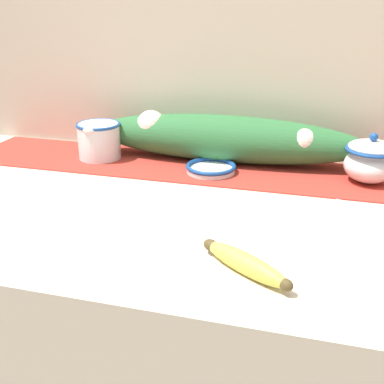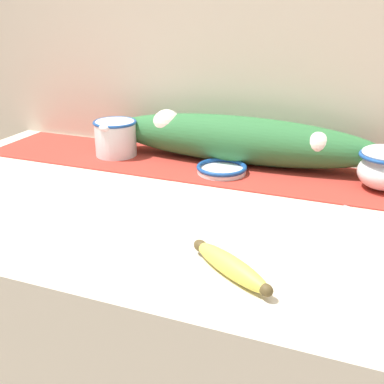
{
  "view_description": "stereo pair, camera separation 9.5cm",
  "coord_description": "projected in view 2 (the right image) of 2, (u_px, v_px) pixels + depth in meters",
  "views": [
    {
      "loc": [
        0.24,
        -0.9,
        1.34
      ],
      "look_at": [
        0.01,
        -0.05,
        0.98
      ],
      "focal_mm": 45.0,
      "sensor_mm": 36.0,
      "label": 1
    },
    {
      "loc": [
        0.33,
        -0.87,
        1.34
      ],
      "look_at": [
        0.01,
        -0.05,
        0.98
      ],
      "focal_mm": 45.0,
      "sensor_mm": 36.0,
      "label": 2
    }
  ],
  "objects": [
    {
      "name": "countertop",
      "position": [
        196.0,
        378.0,
        1.19
      ],
      "size": [
        1.49,
        0.75,
        0.93
      ],
      "primitive_type": "cube",
      "color": "beige",
      "rests_on": "ground_plane"
    },
    {
      "name": "back_wall",
      "position": [
        251.0,
        56.0,
        1.26
      ],
      "size": [
        2.29,
        0.04,
        2.4
      ],
      "primitive_type": "cube",
      "color": "beige",
      "rests_on": "ground_plane"
    },
    {
      "name": "table_runner",
      "position": [
        230.0,
        170.0,
        1.22
      ],
      "size": [
        1.37,
        0.25,
        0.0
      ],
      "primitive_type": "cube",
      "color": "#B23328",
      "rests_on": "countertop"
    },
    {
      "name": "cream_pitcher",
      "position": [
        116.0,
        137.0,
        1.31
      ],
      "size": [
        0.12,
        0.14,
        0.1
      ],
      "color": "white",
      "rests_on": "countertop"
    },
    {
      "name": "small_dish",
      "position": [
        222.0,
        169.0,
        1.19
      ],
      "size": [
        0.13,
        0.13,
        0.02
      ],
      "color": "white",
      "rests_on": "countertop"
    },
    {
      "name": "banana",
      "position": [
        230.0,
        266.0,
        0.76
      ],
      "size": [
        0.17,
        0.12,
        0.03
      ],
      "rotation": [
        0.0,
        0.0,
        -0.58
      ],
      "color": "#DBCC4C",
      "rests_on": "countertop"
    },
    {
      "name": "poinsettia_garland",
      "position": [
        237.0,
        139.0,
        1.25
      ],
      "size": [
        0.73,
        0.13,
        0.13
      ],
      "color": "#2D6B38",
      "rests_on": "countertop"
    }
  ]
}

